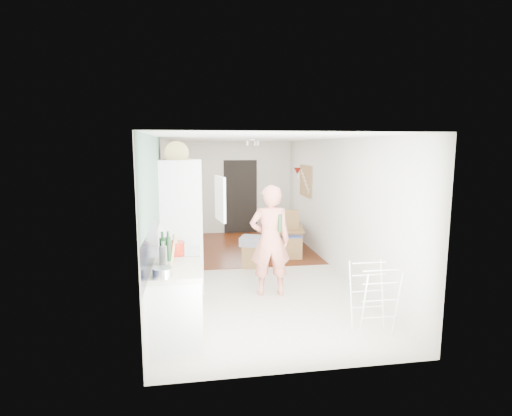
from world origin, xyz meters
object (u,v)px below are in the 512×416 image
object	(u,v)px
dining_chair	(291,235)
stool	(252,256)
drying_rack	(373,299)
person	(270,231)
dining_table	(283,239)

from	to	relation	value
dining_chair	stool	bearing A→B (deg)	-147.39
dining_chair	drying_rack	world-z (taller)	dining_chair
stool	drying_rack	world-z (taller)	drying_rack
person	stool	xyz separation A→B (m)	(-0.07, 1.51, -0.83)
person	dining_table	distance (m)	2.98
person	dining_chair	size ratio (longest dim) A/B	2.07
dining_table	stool	bearing A→B (deg)	153.48
stool	dining_table	bearing A→B (deg)	53.34
dining_table	dining_chair	bearing A→B (deg)	-169.75
dining_chair	stool	size ratio (longest dim) A/B	2.32
dining_table	stool	distance (m)	1.53
drying_rack	stool	bearing A→B (deg)	110.52
dining_table	stool	size ratio (longest dim) A/B	3.19
dining_table	drying_rack	world-z (taller)	drying_rack
person	drying_rack	distance (m)	1.94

